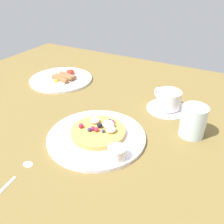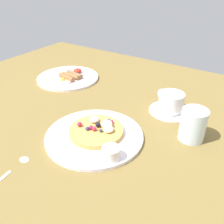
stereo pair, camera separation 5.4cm
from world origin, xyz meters
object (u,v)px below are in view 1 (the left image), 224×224
object	(u,v)px
coffee_saucer	(167,108)
teaspoon	(18,173)
breakfast_plate	(61,79)
coffee_cup	(168,99)
water_glass	(193,121)
syrup_ramekin	(117,153)
pancake_plate	(97,137)

from	to	relation	value
coffee_saucer	teaspoon	xyz separation A→B (cm)	(-22.55, -48.90, -0.15)
breakfast_plate	teaspoon	world-z (taller)	breakfast_plate
coffee_cup	water_glass	size ratio (longest dim) A/B	1.14
coffee_cup	coffee_saucer	bearing A→B (deg)	-29.01
coffee_cup	teaspoon	world-z (taller)	coffee_cup
breakfast_plate	coffee_cup	bearing A→B (deg)	-1.97
breakfast_plate	coffee_cup	world-z (taller)	coffee_cup
syrup_ramekin	teaspoon	xyz separation A→B (cm)	(-19.22, -16.09, -2.54)
pancake_plate	coffee_saucer	bearing A→B (deg)	63.96
pancake_plate	syrup_ramekin	world-z (taller)	syrup_ramekin
breakfast_plate	pancake_plate	bearing A→B (deg)	-38.27
breakfast_plate	water_glass	xyz separation A→B (cm)	(60.78, -13.25, 4.34)
coffee_cup	syrup_ramekin	bearing A→B (deg)	-95.55
coffee_saucer	pancake_plate	bearing A→B (deg)	-116.04
coffee_cup	breakfast_plate	bearing A→B (deg)	178.03
pancake_plate	syrup_ramekin	xyz separation A→B (cm)	(9.87, -5.81, 2.24)
coffee_saucer	coffee_cup	size ratio (longest dim) A/B	1.33
water_glass	coffee_saucer	bearing A→B (deg)	134.05
coffee_saucer	coffee_cup	world-z (taller)	coffee_cup
pancake_plate	water_glass	bearing A→B (deg)	32.58
pancake_plate	coffee_saucer	xyz separation A→B (cm)	(13.19, 27.00, -0.14)
syrup_ramekin	coffee_cup	xyz separation A→B (cm)	(3.19, 32.88, 1.24)
coffee_saucer	teaspoon	bearing A→B (deg)	-114.75
coffee_saucer	coffee_cup	bearing A→B (deg)	150.99
pancake_plate	coffee_saucer	size ratio (longest dim) A/B	1.99
breakfast_plate	water_glass	bearing A→B (deg)	-12.30
coffee_saucer	coffee_cup	distance (cm)	3.63
water_glass	breakfast_plate	bearing A→B (deg)	167.70
syrup_ramekin	water_glass	bearing A→B (deg)	55.93
syrup_ramekin	teaspoon	size ratio (longest dim) A/B	0.31
teaspoon	water_glass	xyz separation A→B (cm)	(33.65, 37.42, 4.62)
syrup_ramekin	breakfast_plate	bearing A→B (deg)	143.27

